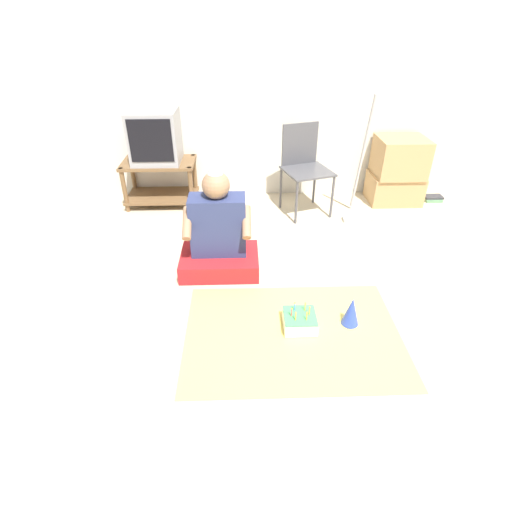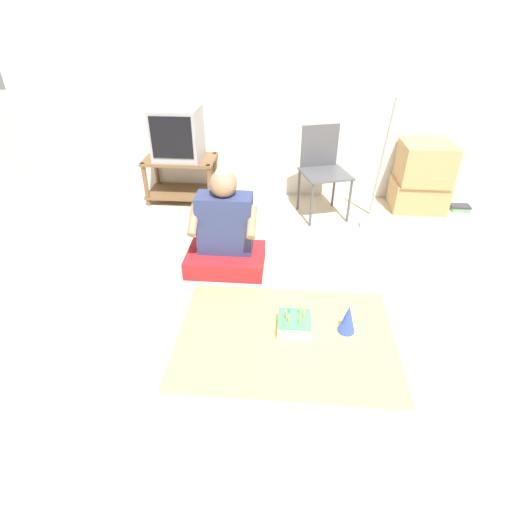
# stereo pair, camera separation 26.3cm
# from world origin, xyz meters

# --- Properties ---
(ground_plane) EXTENTS (16.00, 16.00, 0.00)m
(ground_plane) POSITION_xyz_m (0.00, 0.00, 0.00)
(ground_plane) COLOR beige
(wall_back) EXTENTS (6.40, 0.06, 2.55)m
(wall_back) POSITION_xyz_m (0.00, 2.20, 1.27)
(wall_back) COLOR beige
(wall_back) RESTS_ON ground_plane
(tv_stand) EXTENTS (0.71, 0.44, 0.45)m
(tv_stand) POSITION_xyz_m (-1.42, 1.95, 0.27)
(tv_stand) COLOR brown
(tv_stand) RESTS_ON ground_plane
(tv) EXTENTS (0.45, 0.42, 0.49)m
(tv) POSITION_xyz_m (-1.42, 1.96, 0.69)
(tv) COLOR #99999E
(tv) RESTS_ON tv_stand
(folding_chair) EXTENTS (0.52, 0.52, 0.83)m
(folding_chair) POSITION_xyz_m (-0.00, 1.76, 0.48)
(folding_chair) COLOR #4C4C51
(folding_chair) RESTS_ON ground_plane
(cardboard_box_stack) EXTENTS (0.52, 0.43, 0.66)m
(cardboard_box_stack) POSITION_xyz_m (0.99, 1.93, 0.33)
(cardboard_box_stack) COLOR tan
(cardboard_box_stack) RESTS_ON ground_plane
(dust_mop) EXTENTS (0.28, 0.32, 1.15)m
(dust_mop) POSITION_xyz_m (0.51, 1.56, 0.33)
(dust_mop) COLOR #B2ADA3
(dust_mop) RESTS_ON ground_plane
(book_pile) EXTENTS (0.19, 0.15, 0.05)m
(book_pile) POSITION_xyz_m (1.42, 1.93, 0.02)
(book_pile) COLOR #60936B
(book_pile) RESTS_ON ground_plane
(person_seated) EXTENTS (0.59, 0.42, 0.86)m
(person_seated) POSITION_xyz_m (-0.78, 0.71, 0.28)
(person_seated) COLOR red
(person_seated) RESTS_ON ground_plane
(party_cloth) EXTENTS (1.35, 0.97, 0.01)m
(party_cloth) POSITION_xyz_m (-0.29, -0.06, 0.00)
(party_cloth) COLOR #EAD666
(party_cloth) RESTS_ON ground_plane
(birthday_cake) EXTENTS (0.21, 0.21, 0.16)m
(birthday_cake) POSITION_xyz_m (-0.24, 0.01, 0.05)
(birthday_cake) COLOR white
(birthday_cake) RESTS_ON party_cloth
(party_hat_blue) EXTENTS (0.11, 0.11, 0.20)m
(party_hat_blue) POSITION_xyz_m (0.09, 0.03, 0.11)
(party_hat_blue) COLOR blue
(party_hat_blue) RESTS_ON party_cloth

